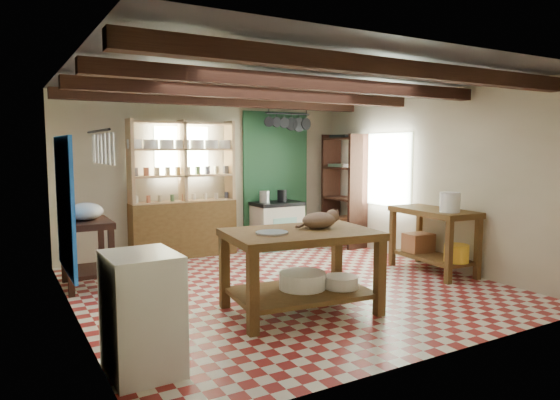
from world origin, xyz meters
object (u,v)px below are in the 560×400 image
stove (277,225)px  cat (319,220)px  prep_table (87,254)px  work_table (300,271)px  white_cabinet (142,313)px  right_counter (433,241)px

stove → cat: cat is taller
prep_table → cat: bearing=-44.8°
work_table → stove: size_ratio=1.87×
white_cabinet → right_counter: bearing=12.8°
prep_table → white_cabinet: size_ratio=0.90×
work_table → stove: work_table is taller
stove → right_counter: size_ratio=0.66×
prep_table → cat: (2.09, -2.14, 0.55)m
cat → right_counter: bearing=8.5°
stove → right_counter: bearing=-67.2°
stove → right_counter: right_counter is taller
cat → stove: bearing=65.0°
cat → work_table: bearing=-178.7°
stove → cat: bearing=-111.7°
stove → prep_table: prep_table is taller
white_cabinet → right_counter: 4.54m
right_counter → prep_table: bearing=163.6°
stove → right_counter: 2.79m
prep_table → cat: 3.04m
right_counter → work_table: bearing=-164.4°
work_table → prep_table: work_table is taller
prep_table → white_cabinet: 2.78m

